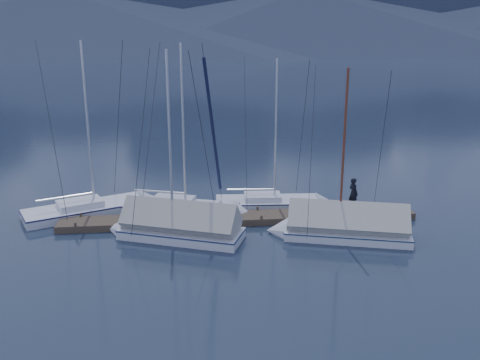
% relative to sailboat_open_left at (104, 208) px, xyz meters
% --- Properties ---
extents(ground, '(1000.00, 1000.00, 0.00)m').
position_rel_sailboat_open_left_xyz_m(ground, '(7.11, -4.44, -0.17)').
color(ground, black).
rests_on(ground, ground).
extents(dock, '(18.00, 1.50, 0.54)m').
position_rel_sailboat_open_left_xyz_m(dock, '(7.11, -2.44, -0.06)').
color(dock, '#382D23').
rests_on(dock, ground).
extents(mooring_posts, '(15.12, 1.52, 0.35)m').
position_rel_sailboat_open_left_xyz_m(mooring_posts, '(6.61, -2.44, 0.18)').
color(mooring_posts, '#382D23').
rests_on(mooring_posts, ground).
extents(sailboat_open_left, '(7.61, 4.96, 9.80)m').
position_rel_sailboat_open_left_xyz_m(sailboat_open_left, '(0.00, 0.00, 0.00)').
color(sailboat_open_left, silver).
rests_on(sailboat_open_left, ground).
extents(sailboat_open_mid, '(7.59, 4.35, 9.68)m').
position_rel_sailboat_open_left_xyz_m(sailboat_open_mid, '(4.86, -0.99, -0.00)').
color(sailboat_open_mid, silver).
rests_on(sailboat_open_mid, ground).
extents(sailboat_open_right, '(6.77, 2.86, 8.81)m').
position_rel_sailboat_open_left_xyz_m(sailboat_open_right, '(9.74, -0.29, -0.02)').
color(sailboat_open_right, silver).
rests_on(sailboat_open_right, ground).
extents(sailboat_covered_near, '(6.98, 3.78, 8.68)m').
position_rel_sailboat_open_left_xyz_m(sailboat_covered_near, '(11.37, -4.97, 0.26)').
color(sailboat_covered_near, silver).
rests_on(sailboat_covered_near, ground).
extents(sailboat_covered_far, '(6.99, 4.35, 9.44)m').
position_rel_sailboat_open_left_xyz_m(sailboat_covered_far, '(3.65, -4.14, 0.29)').
color(sailboat_covered_far, silver).
rests_on(sailboat_covered_far, ground).
extents(person, '(0.59, 0.70, 1.65)m').
position_rel_sailboat_open_left_xyz_m(person, '(13.14, -1.99, 0.99)').
color(person, black).
rests_on(person, dock).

